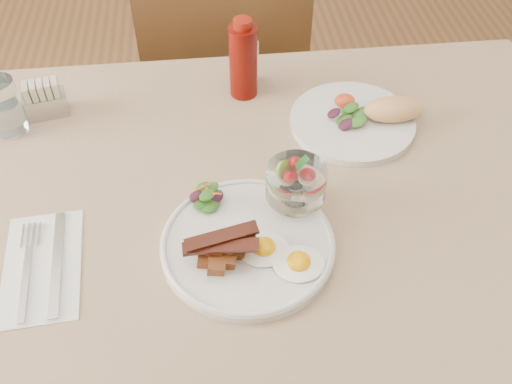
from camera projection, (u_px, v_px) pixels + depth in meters
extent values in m
cylinder|color=#513319|center=(11.00, 217.00, 1.49)|extent=(0.06, 0.06, 0.71)
cylinder|color=#513319|center=(447.00, 182.00, 1.58)|extent=(0.06, 0.06, 0.71)
cube|color=#513319|center=(247.00, 206.00, 1.01)|extent=(1.30, 0.85, 0.04)
cube|color=#9E7E61|center=(247.00, 198.00, 1.00)|extent=(1.33, 0.88, 0.00)
cylinder|color=#513319|center=(173.00, 183.00, 1.75)|extent=(0.04, 0.04, 0.45)
cylinder|color=#513319|center=(288.00, 174.00, 1.78)|extent=(0.04, 0.04, 0.45)
cylinder|color=#513319|center=(172.00, 110.00, 2.00)|extent=(0.04, 0.04, 0.45)
cylinder|color=#513319|center=(273.00, 103.00, 2.03)|extent=(0.04, 0.04, 0.45)
cube|color=#513319|center=(224.00, 81.00, 1.72)|extent=(0.42, 0.42, 0.03)
cube|color=#513319|center=(225.00, 50.00, 1.41)|extent=(0.42, 0.03, 0.46)
cylinder|color=silver|center=(248.00, 245.00, 0.91)|extent=(0.28, 0.28, 0.02)
ellipsoid|color=white|center=(299.00, 263.00, 0.87)|extent=(0.08, 0.08, 0.01)
ellipsoid|color=#FEA905|center=(299.00, 261.00, 0.87)|extent=(0.04, 0.04, 0.02)
ellipsoid|color=white|center=(264.00, 249.00, 0.89)|extent=(0.08, 0.08, 0.01)
ellipsoid|color=#FEA905|center=(264.00, 247.00, 0.89)|extent=(0.04, 0.04, 0.02)
cube|color=brown|center=(217.00, 250.00, 0.88)|extent=(0.03, 0.03, 0.02)
cube|color=brown|center=(227.00, 260.00, 0.87)|extent=(0.03, 0.03, 0.03)
cube|color=brown|center=(205.00, 260.00, 0.87)|extent=(0.03, 0.03, 0.02)
cube|color=brown|center=(237.00, 250.00, 0.88)|extent=(0.03, 0.03, 0.02)
cube|color=brown|center=(216.00, 266.00, 0.86)|extent=(0.03, 0.03, 0.03)
cube|color=brown|center=(209.00, 246.00, 0.89)|extent=(0.03, 0.03, 0.02)
cube|color=brown|center=(226.00, 247.00, 0.86)|extent=(0.03, 0.03, 0.02)
cube|color=brown|center=(215.00, 249.00, 0.86)|extent=(0.03, 0.03, 0.02)
cube|color=#46190B|center=(219.00, 244.00, 0.86)|extent=(0.11, 0.03, 0.01)
cube|color=#46190B|center=(222.00, 246.00, 0.85)|extent=(0.11, 0.04, 0.01)
cube|color=#46190B|center=(222.00, 236.00, 0.86)|extent=(0.12, 0.04, 0.01)
ellipsoid|color=#254F15|center=(207.00, 202.00, 0.96)|extent=(0.04, 0.03, 0.01)
ellipsoid|color=#254F15|center=(215.00, 196.00, 0.97)|extent=(0.03, 0.02, 0.01)
ellipsoid|color=#371124|center=(198.00, 197.00, 0.96)|extent=(0.03, 0.02, 0.01)
ellipsoid|color=#254F15|center=(210.00, 206.00, 0.95)|extent=(0.03, 0.02, 0.01)
ellipsoid|color=#254F15|center=(202.00, 203.00, 0.95)|extent=(0.03, 0.02, 0.01)
ellipsoid|color=#371124|center=(217.00, 197.00, 0.95)|extent=(0.03, 0.02, 0.01)
ellipsoid|color=#254F15|center=(203.00, 188.00, 0.96)|extent=(0.03, 0.02, 0.01)
ellipsoid|color=#254F15|center=(211.00, 188.00, 0.96)|extent=(0.03, 0.02, 0.01)
ellipsoid|color=#371124|center=(196.00, 196.00, 0.94)|extent=(0.02, 0.02, 0.01)
ellipsoid|color=#254F15|center=(207.00, 195.00, 0.94)|extent=(0.03, 0.02, 0.01)
cylinder|color=orange|center=(209.00, 190.00, 0.94)|extent=(0.02, 0.03, 0.01)
cylinder|color=orange|center=(201.00, 188.00, 0.95)|extent=(0.03, 0.01, 0.01)
cylinder|color=orange|center=(212.00, 193.00, 0.94)|extent=(0.03, 0.01, 0.01)
cylinder|color=white|center=(295.00, 203.00, 0.96)|extent=(0.05, 0.05, 0.01)
cylinder|color=white|center=(295.00, 198.00, 0.95)|extent=(0.02, 0.02, 0.02)
cylinder|color=white|center=(296.00, 183.00, 0.92)|extent=(0.10, 0.10, 0.06)
cylinder|color=beige|center=(286.00, 186.00, 0.93)|extent=(0.03, 0.03, 0.01)
cylinder|color=beige|center=(306.00, 185.00, 0.92)|extent=(0.03, 0.03, 0.01)
cylinder|color=beige|center=(292.00, 176.00, 0.93)|extent=(0.03, 0.03, 0.01)
cylinder|color=#90AC34|center=(286.00, 173.00, 0.91)|extent=(0.04, 0.04, 0.01)
cone|color=red|center=(308.00, 176.00, 0.90)|extent=(0.03, 0.03, 0.03)
cone|color=red|center=(289.00, 177.00, 0.89)|extent=(0.03, 0.03, 0.03)
cone|color=red|center=(295.00, 163.00, 0.91)|extent=(0.03, 0.03, 0.03)
ellipsoid|color=#2F8234|center=(300.00, 164.00, 0.89)|extent=(0.02, 0.01, 0.00)
ellipsoid|color=#2F8234|center=(304.00, 160.00, 0.89)|extent=(0.02, 0.01, 0.00)
cylinder|color=silver|center=(352.00, 122.00, 1.12)|extent=(0.25, 0.25, 0.02)
ellipsoid|color=#254F15|center=(345.00, 120.00, 1.11)|extent=(0.04, 0.04, 0.01)
ellipsoid|color=#254F15|center=(349.00, 109.00, 1.13)|extent=(0.04, 0.03, 0.01)
ellipsoid|color=#371124|center=(346.00, 124.00, 1.09)|extent=(0.04, 0.03, 0.01)
ellipsoid|color=#254F15|center=(358.00, 121.00, 1.09)|extent=(0.04, 0.04, 0.01)
ellipsoid|color=#254F15|center=(362.00, 112.00, 1.11)|extent=(0.04, 0.03, 0.01)
ellipsoid|color=#371124|center=(334.00, 113.00, 1.10)|extent=(0.03, 0.03, 0.01)
ellipsoid|color=#254F15|center=(351.00, 108.00, 1.11)|extent=(0.04, 0.03, 0.01)
ellipsoid|color=red|center=(344.00, 102.00, 1.14)|extent=(0.04, 0.03, 0.02)
ellipsoid|color=tan|center=(394.00, 108.00, 1.10)|extent=(0.13, 0.10, 0.05)
cylinder|color=#560904|center=(243.00, 62.00, 1.15)|extent=(0.08, 0.08, 0.15)
cylinder|color=maroon|center=(243.00, 24.00, 1.08)|extent=(0.05, 0.05, 0.02)
cylinder|color=#560904|center=(249.00, 59.00, 1.18)|extent=(0.05, 0.05, 0.12)
cylinder|color=silver|center=(249.00, 48.00, 1.16)|extent=(0.05, 0.05, 0.03)
cylinder|color=maroon|center=(249.00, 29.00, 1.13)|extent=(0.03, 0.03, 0.02)
cube|color=#AFAFB4|center=(46.00, 105.00, 1.14)|extent=(0.09, 0.06, 0.05)
cube|color=tan|center=(28.00, 96.00, 1.11)|extent=(0.02, 0.04, 0.05)
cube|color=tan|center=(35.00, 95.00, 1.11)|extent=(0.02, 0.04, 0.05)
cube|color=tan|center=(42.00, 94.00, 1.12)|extent=(0.02, 0.04, 0.05)
cube|color=tan|center=(49.00, 92.00, 1.12)|extent=(0.02, 0.04, 0.05)
cube|color=tan|center=(57.00, 91.00, 1.12)|extent=(0.02, 0.04, 0.05)
cylinder|color=white|center=(4.00, 106.00, 1.08)|extent=(0.06, 0.06, 0.11)
cylinder|color=silver|center=(8.00, 116.00, 1.10)|extent=(0.06, 0.06, 0.06)
cube|color=white|center=(42.00, 266.00, 0.89)|extent=(0.13, 0.22, 0.00)
cube|color=#AFAFB4|center=(57.00, 262.00, 0.89)|extent=(0.03, 0.21, 0.00)
cube|color=#AFAFB4|center=(25.00, 283.00, 0.87)|extent=(0.02, 0.14, 0.00)
cube|color=#AFAFB4|center=(23.00, 236.00, 0.93)|extent=(0.01, 0.05, 0.00)
cube|color=#AFAFB4|center=(28.00, 235.00, 0.93)|extent=(0.01, 0.05, 0.00)
cube|color=#AFAFB4|center=(34.00, 234.00, 0.93)|extent=(0.01, 0.05, 0.00)
cube|color=#AFAFB4|center=(39.00, 233.00, 0.93)|extent=(0.01, 0.05, 0.00)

